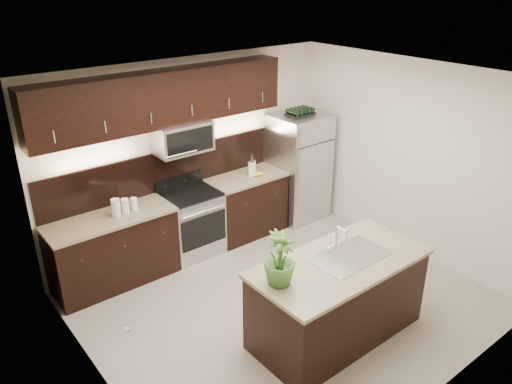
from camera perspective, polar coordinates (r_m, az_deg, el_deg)
ground at (r=6.29m, az=3.22°, el=-12.32°), size 4.50×4.50×0.00m
room_walls at (r=5.36m, az=3.02°, el=1.75°), size 4.52×4.02×2.71m
counter_run at (r=6.99m, az=-8.79°, el=-4.01°), size 3.51×0.65×0.94m
upper_fixtures at (r=6.52m, az=-10.18°, el=9.60°), size 3.49×0.40×1.66m
island at (r=5.60m, az=9.28°, el=-11.86°), size 1.96×0.96×0.94m
sink_faucet at (r=5.44m, az=10.63°, el=-7.06°), size 0.84×0.50×0.28m
refrigerator at (r=7.96m, az=4.83°, el=2.86°), size 0.82×0.74×1.71m
wine_rack at (r=7.68m, az=5.07°, el=9.13°), size 0.42×0.26×0.10m
plant at (r=4.79m, az=2.75°, el=-7.65°), size 0.39×0.39×0.55m
canisters at (r=6.40m, az=-14.97°, el=-1.61°), size 0.35×0.12×0.23m
french_press at (r=7.33m, az=-0.47°, el=2.78°), size 0.12×0.12×0.33m
bananas at (r=7.35m, az=-0.22°, el=2.04°), size 0.19×0.16×0.05m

